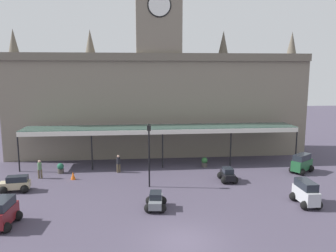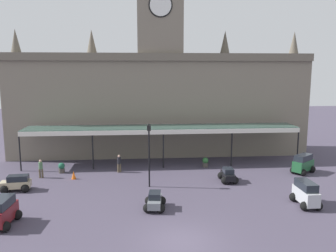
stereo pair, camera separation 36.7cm
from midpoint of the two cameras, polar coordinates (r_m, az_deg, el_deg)
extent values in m
plane|color=#463F50|center=(20.21, 2.08, -18.70)|extent=(140.00, 140.00, 0.00)
cube|color=slate|center=(38.92, -1.92, 3.59)|extent=(32.83, 5.08, 11.26)
cube|color=#685F52|center=(36.07, -1.69, 11.46)|extent=(32.83, 0.30, 0.80)
cube|color=slate|center=(39.13, -2.00, 17.56)|extent=(4.80, 4.80, 7.73)
cylinder|color=white|center=(36.86, -1.76, 19.54)|extent=(2.20, 0.12, 2.20)
cylinder|color=black|center=(36.90, -1.76, 19.53)|extent=(2.46, 0.06, 2.46)
cone|color=#5B5448|center=(40.90, -24.66, 12.77)|extent=(1.10, 1.10, 2.60)
cone|color=#5B5448|center=(39.09, -13.16, 13.56)|extent=(1.10, 1.10, 2.60)
cone|color=#5B5448|center=(39.99, 8.96, 13.58)|extent=(1.10, 1.10, 2.60)
cone|color=#5B5448|center=(42.67, 19.74, 12.88)|extent=(1.10, 1.10, 2.60)
cube|color=#38564C|center=(34.47, -1.41, -0.21)|extent=(27.22, 3.20, 0.16)
cube|color=silver|center=(32.93, -1.21, -1.01)|extent=(27.22, 0.12, 0.44)
cylinder|color=black|center=(35.18, -23.97, -4.05)|extent=(0.14, 0.14, 3.72)
cylinder|color=black|center=(33.64, -12.89, -4.06)|extent=(0.14, 0.14, 3.72)
cylinder|color=black|center=(33.43, -1.22, -3.90)|extent=(0.14, 0.14, 3.72)
cylinder|color=black|center=(34.59, 10.12, -3.60)|extent=(0.14, 0.14, 3.72)
cylinder|color=black|center=(36.98, 20.34, -3.20)|extent=(0.14, 0.14, 3.72)
cube|color=black|center=(30.18, 9.57, -8.12)|extent=(0.90, 2.06, 0.50)
cube|color=#1E232B|center=(30.00, 9.62, -7.31)|extent=(0.81, 1.11, 0.42)
sphere|color=black|center=(30.76, 8.44, -8.15)|extent=(0.64, 0.64, 0.64)
sphere|color=black|center=(30.97, 10.04, -8.07)|extent=(0.64, 0.64, 0.64)
sphere|color=black|center=(29.52, 9.05, -8.92)|extent=(0.64, 0.64, 0.64)
sphere|color=black|center=(29.74, 10.72, -8.83)|extent=(0.64, 0.64, 0.64)
cube|color=#B2B5BA|center=(26.52, 21.64, -10.63)|extent=(0.96, 2.40, 0.95)
cube|color=#1E232B|center=(26.32, 21.69, -9.06)|extent=(0.91, 1.90, 0.55)
sphere|color=black|center=(26.18, 23.39, -12.00)|extent=(0.64, 0.64, 0.64)
sphere|color=black|center=(25.75, 21.50, -12.24)|extent=(0.64, 0.64, 0.64)
sphere|color=black|center=(27.58, 21.66, -10.80)|extent=(0.64, 0.64, 0.64)
sphere|color=black|center=(27.16, 19.85, -11.00)|extent=(0.64, 0.64, 0.64)
cube|color=tan|center=(29.94, -24.49, -8.95)|extent=(2.33, 1.14, 0.55)
cube|color=#1E232B|center=(29.75, -24.17, -8.03)|extent=(1.63, 0.99, 0.45)
sphere|color=black|center=(29.78, -26.12, -9.62)|extent=(0.64, 0.64, 0.64)
sphere|color=black|center=(30.60, -25.70, -9.09)|extent=(0.64, 0.64, 0.64)
sphere|color=black|center=(29.42, -23.16, -9.64)|extent=(0.64, 0.64, 0.64)
sphere|color=black|center=(30.26, -22.82, -9.09)|extent=(0.64, 0.64, 0.64)
cube|color=slate|center=(24.16, -2.52, -12.50)|extent=(1.10, 2.13, 0.50)
cube|color=#1E232B|center=(24.04, -2.52, -11.44)|extent=(0.92, 1.18, 0.42)
sphere|color=black|center=(23.59, -1.51, -13.58)|extent=(0.64, 0.64, 0.64)
sphere|color=black|center=(23.64, -3.71, -13.54)|extent=(0.64, 0.64, 0.64)
sphere|color=black|center=(24.84, -1.39, -12.37)|extent=(0.64, 0.64, 0.64)
sphere|color=black|center=(24.88, -3.46, -12.34)|extent=(0.64, 0.64, 0.64)
cube|color=maroon|center=(23.86, -26.13, -13.19)|extent=(1.11, 2.46, 0.95)
cube|color=#1E232B|center=(23.56, -26.32, -11.54)|extent=(1.02, 1.95, 0.55)
sphere|color=black|center=(24.92, -26.27, -13.29)|extent=(0.64, 0.64, 0.64)
sphere|color=black|center=(24.55, -24.19, -13.48)|extent=(0.64, 0.64, 0.64)
sphere|color=black|center=(23.13, -25.84, -15.03)|extent=(0.64, 0.64, 0.64)
cube|color=#1E512D|center=(34.44, 21.14, -6.05)|extent=(2.49, 2.19, 0.95)
cube|color=#1E232B|center=(34.21, 21.18, -4.86)|extent=(2.06, 1.85, 0.55)
sphere|color=black|center=(35.49, 21.05, -6.32)|extent=(0.64, 0.64, 0.64)
sphere|color=black|center=(35.09, 22.43, -6.57)|extent=(0.64, 0.64, 0.64)
sphere|color=black|center=(34.03, 19.73, -6.90)|extent=(0.64, 0.64, 0.64)
sphere|color=black|center=(33.61, 21.16, -7.18)|extent=(0.64, 0.64, 0.64)
cylinder|color=brown|center=(32.67, -8.40, -6.94)|extent=(0.17, 0.17, 0.82)
cylinder|color=brown|center=(32.58, -8.74, -7.00)|extent=(0.17, 0.17, 0.82)
cylinder|color=black|center=(32.43, -8.60, -5.75)|extent=(0.34, 0.34, 0.62)
sphere|color=tan|center=(32.32, -8.62, -5.02)|extent=(0.23, 0.23, 0.23)
cylinder|color=brown|center=(32.63, -20.68, -7.48)|extent=(0.17, 0.17, 0.82)
cylinder|color=brown|center=(32.67, -21.06, -7.48)|extent=(0.17, 0.17, 0.82)
cylinder|color=#4C724C|center=(32.45, -20.94, -6.26)|extent=(0.34, 0.34, 0.62)
sphere|color=tan|center=(32.35, -20.99, -5.53)|extent=(0.23, 0.23, 0.23)
cylinder|color=black|center=(27.92, -3.54, -5.53)|extent=(0.13, 0.13, 4.70)
cube|color=black|center=(27.38, -3.60, -0.32)|extent=(0.30, 0.30, 0.44)
sphere|color=black|center=(27.33, -3.60, 0.25)|extent=(0.14, 0.14, 0.14)
cone|color=orange|center=(31.46, -15.89, -7.96)|extent=(0.40, 0.40, 0.70)
cylinder|color=#47423D|center=(33.66, -17.77, -7.16)|extent=(0.56, 0.56, 0.42)
sphere|color=#1F5A41|center=(33.54, -17.80, -6.42)|extent=(0.60, 0.60, 0.60)
cylinder|color=#47423D|center=(34.31, 5.79, -6.45)|extent=(0.56, 0.56, 0.42)
sphere|color=#2A5F2E|center=(34.19, 5.81, -5.72)|extent=(0.60, 0.60, 0.60)
camera|label=1|loc=(0.18, -90.38, -0.06)|focal=36.53mm
camera|label=2|loc=(0.18, 89.62, 0.06)|focal=36.53mm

